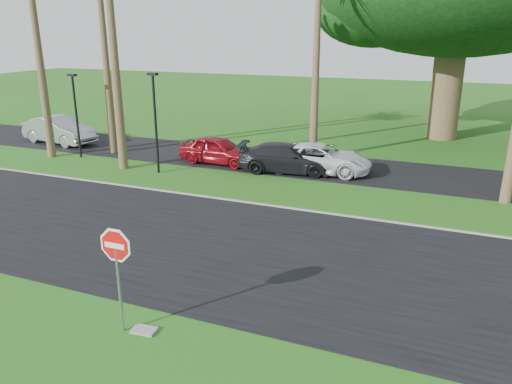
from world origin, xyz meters
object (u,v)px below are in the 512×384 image
object	(u,v)px
stop_sign_near	(117,259)
car_dark	(287,158)
car_silver	(59,130)
car_minivan	(320,159)
car_red	(218,150)

from	to	relation	value
stop_sign_near	car_dark	distance (m)	13.98
car_dark	car_silver	bearing A→B (deg)	77.59
car_dark	car_minivan	xyz separation A→B (m)	(1.48, 0.53, 0.00)
stop_sign_near	car_dark	world-z (taller)	stop_sign_near
car_silver	car_red	world-z (taller)	car_silver
car_dark	car_minivan	bearing A→B (deg)	-79.58
car_silver	car_dark	xyz separation A→B (m)	(14.52, -0.80, -0.12)
car_red	car_minivan	world-z (taller)	car_red
stop_sign_near	car_minivan	size ratio (longest dim) A/B	0.54
stop_sign_near	car_silver	bearing A→B (deg)	136.36
car_red	car_dark	size ratio (longest dim) A/B	0.87
stop_sign_near	car_dark	size ratio (longest dim) A/B	0.57
car_silver	car_dark	bearing A→B (deg)	-85.14
car_minivan	car_silver	bearing A→B (deg)	85.02
car_red	car_minivan	distance (m)	5.19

